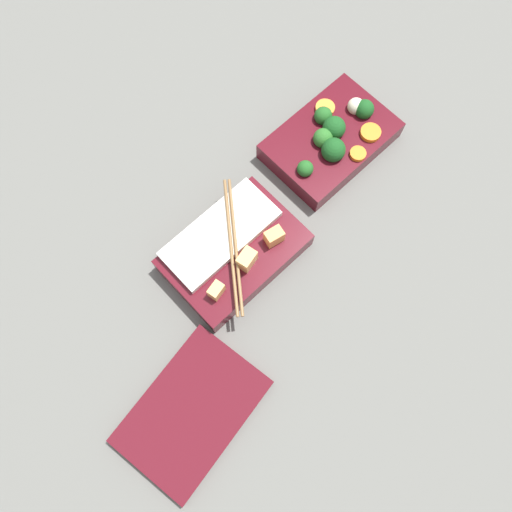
# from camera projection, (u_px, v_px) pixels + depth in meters

# --- Properties ---
(ground_plane) EXTENTS (3.00, 3.00, 0.00)m
(ground_plane) POSITION_uv_depth(u_px,v_px,m) (288.00, 201.00, 0.82)
(ground_plane) COLOR slate
(bento_tray_vegetable) EXTENTS (0.21, 0.14, 0.07)m
(bento_tray_vegetable) POSITION_uv_depth(u_px,v_px,m) (331.00, 139.00, 0.83)
(bento_tray_vegetable) COLOR #510F19
(bento_tray_vegetable) RESTS_ON ground_plane
(bento_tray_rice) EXTENTS (0.21, 0.18, 0.07)m
(bento_tray_rice) POSITION_uv_depth(u_px,v_px,m) (233.00, 250.00, 0.77)
(bento_tray_rice) COLOR #510F19
(bento_tray_rice) RESTS_ON ground_plane
(bento_lid) EXTENTS (0.23, 0.17, 0.02)m
(bento_lid) POSITION_uv_depth(u_px,v_px,m) (192.00, 411.00, 0.71)
(bento_lid) COLOR #510F19
(bento_lid) RESTS_ON ground_plane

